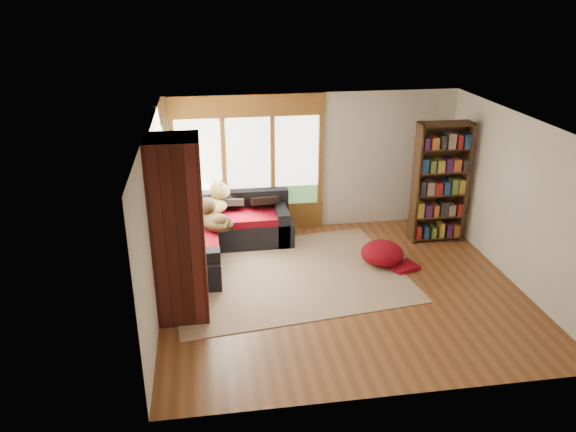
{
  "coord_description": "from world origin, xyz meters",
  "views": [
    {
      "loc": [
        -1.98,
        -7.44,
        4.39
      ],
      "look_at": [
        -0.72,
        0.78,
        0.95
      ],
      "focal_mm": 35.0,
      "sensor_mm": 36.0,
      "label": 1
    }
  ],
  "objects_px": {
    "brick_chimney": "(178,231)",
    "dog_tan": "(210,204)",
    "bookshelf": "(440,183)",
    "dog_brindle": "(214,219)",
    "area_rug": "(287,275)",
    "pouf": "(382,252)",
    "sectional_sofa": "(211,234)"
  },
  "relations": [
    {
      "from": "area_rug",
      "to": "dog_tan",
      "type": "relative_size",
      "value": 3.63
    },
    {
      "from": "bookshelf",
      "to": "brick_chimney",
      "type": "bearing_deg",
      "value": -157.52
    },
    {
      "from": "brick_chimney",
      "to": "dog_tan",
      "type": "relative_size",
      "value": 2.53
    },
    {
      "from": "bookshelf",
      "to": "dog_tan",
      "type": "distance_m",
      "value": 4.12
    },
    {
      "from": "dog_tan",
      "to": "pouf",
      "type": "bearing_deg",
      "value": -60.65
    },
    {
      "from": "pouf",
      "to": "dog_brindle",
      "type": "bearing_deg",
      "value": 167.69
    },
    {
      "from": "dog_brindle",
      "to": "brick_chimney",
      "type": "bearing_deg",
      "value": 132.11
    },
    {
      "from": "bookshelf",
      "to": "dog_tan",
      "type": "height_order",
      "value": "bookshelf"
    },
    {
      "from": "sectional_sofa",
      "to": "bookshelf",
      "type": "xyz_separation_m",
      "value": [
        4.09,
        -0.17,
        0.8
      ]
    },
    {
      "from": "pouf",
      "to": "dog_tan",
      "type": "bearing_deg",
      "value": 156.85
    },
    {
      "from": "sectional_sofa",
      "to": "area_rug",
      "type": "bearing_deg",
      "value": -48.75
    },
    {
      "from": "brick_chimney",
      "to": "area_rug",
      "type": "height_order",
      "value": "brick_chimney"
    },
    {
      "from": "brick_chimney",
      "to": "area_rug",
      "type": "xyz_separation_m",
      "value": [
        1.63,
        0.91,
        -1.29
      ]
    },
    {
      "from": "brick_chimney",
      "to": "dog_tan",
      "type": "height_order",
      "value": "brick_chimney"
    },
    {
      "from": "brick_chimney",
      "to": "dog_brindle",
      "type": "xyz_separation_m",
      "value": [
        0.51,
        1.69,
        -0.55
      ]
    },
    {
      "from": "area_rug",
      "to": "pouf",
      "type": "height_order",
      "value": "pouf"
    },
    {
      "from": "brick_chimney",
      "to": "sectional_sofa",
      "type": "distance_m",
      "value": 2.32
    },
    {
      "from": "pouf",
      "to": "dog_brindle",
      "type": "relative_size",
      "value": 0.83
    },
    {
      "from": "brick_chimney",
      "to": "pouf",
      "type": "xyz_separation_m",
      "value": [
        3.28,
        1.08,
        -1.09
      ]
    },
    {
      "from": "sectional_sofa",
      "to": "bookshelf",
      "type": "height_order",
      "value": "bookshelf"
    },
    {
      "from": "area_rug",
      "to": "pouf",
      "type": "relative_size",
      "value": 5.2
    },
    {
      "from": "dog_tan",
      "to": "brick_chimney",
      "type": "bearing_deg",
      "value": -138.58
    },
    {
      "from": "brick_chimney",
      "to": "bookshelf",
      "type": "relative_size",
      "value": 1.18
    },
    {
      "from": "brick_chimney",
      "to": "bookshelf",
      "type": "bearing_deg",
      "value": 22.48
    },
    {
      "from": "sectional_sofa",
      "to": "bookshelf",
      "type": "distance_m",
      "value": 4.17
    },
    {
      "from": "brick_chimney",
      "to": "dog_brindle",
      "type": "relative_size",
      "value": 2.99
    },
    {
      "from": "area_rug",
      "to": "dog_tan",
      "type": "xyz_separation_m",
      "value": [
        -1.18,
        1.38,
        0.78
      ]
    },
    {
      "from": "area_rug",
      "to": "dog_tan",
      "type": "bearing_deg",
      "value": 130.48
    },
    {
      "from": "area_rug",
      "to": "bookshelf",
      "type": "xyz_separation_m",
      "value": [
        2.91,
        0.97,
        1.1
      ]
    },
    {
      "from": "bookshelf",
      "to": "dog_brindle",
      "type": "bearing_deg",
      "value": -177.28
    },
    {
      "from": "sectional_sofa",
      "to": "dog_tan",
      "type": "xyz_separation_m",
      "value": [
        0.0,
        0.24,
        0.49
      ]
    },
    {
      "from": "brick_chimney",
      "to": "pouf",
      "type": "distance_m",
      "value": 3.62
    }
  ]
}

